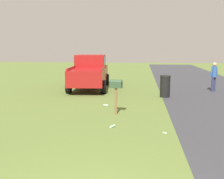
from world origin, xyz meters
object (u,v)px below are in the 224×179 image
pickup_truck (90,71)px  pedestrian (214,75)px  mailbox (116,87)px  trash_bin (165,86)px

pickup_truck → pedestrian: size_ratio=3.12×
mailbox → pickup_truck: size_ratio=0.26×
pickup_truck → mailbox: bearing=-164.3°
pickup_truck → trash_bin: 5.09m
trash_bin → pedestrian: size_ratio=0.67×
mailbox → pedestrian: 7.80m
mailbox → pedestrian: pedestrian is taller
pickup_truck → trash_bin: size_ratio=4.67×
trash_bin → pedestrian: bearing=-54.9°
mailbox → trash_bin: 4.38m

